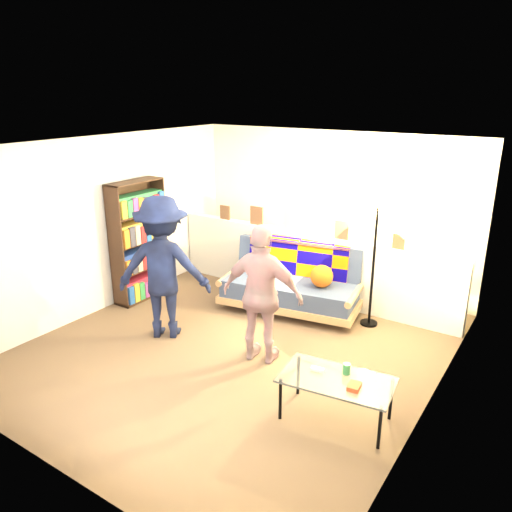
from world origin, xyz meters
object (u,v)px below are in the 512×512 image
(bookshelf, at_px, (139,245))
(person_left, at_px, (163,268))
(floor_lamp, at_px, (378,239))
(person_right, at_px, (262,295))
(coffee_table, at_px, (337,382))
(futon_sofa, at_px, (293,283))

(bookshelf, height_order, person_left, person_left)
(floor_lamp, bearing_deg, person_right, -114.67)
(bookshelf, xyz_separation_m, coffee_table, (3.66, -1.09, -0.41))
(bookshelf, bearing_deg, person_right, -12.29)
(coffee_table, distance_m, floor_lamp, 2.29)
(coffee_table, height_order, person_left, person_left)
(bookshelf, bearing_deg, floor_lamp, 17.72)
(bookshelf, distance_m, floor_lamp, 3.38)
(bookshelf, relative_size, floor_lamp, 1.05)
(coffee_table, xyz_separation_m, person_left, (-2.54, 0.41, 0.49))
(coffee_table, distance_m, person_right, 1.36)
(bookshelf, bearing_deg, person_left, -31.09)
(futon_sofa, distance_m, coffee_table, 2.51)
(futon_sofa, height_order, person_right, person_right)
(bookshelf, relative_size, person_right, 1.09)
(person_right, bearing_deg, floor_lamp, -124.83)
(coffee_table, relative_size, person_left, 0.62)
(futon_sofa, distance_m, person_right, 1.53)
(futon_sofa, distance_m, floor_lamp, 1.37)
(coffee_table, bearing_deg, person_left, 170.86)
(futon_sofa, relative_size, floor_lamp, 1.23)
(bookshelf, xyz_separation_m, person_right, (2.48, -0.54, -0.01))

